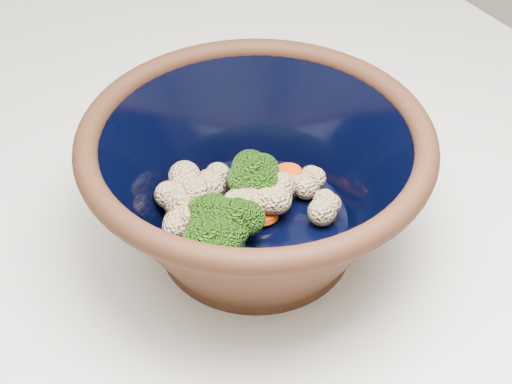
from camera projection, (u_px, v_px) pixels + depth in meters
mixing_bowl at (256, 181)px, 0.62m from camera, size 0.30×0.30×0.13m
vegetable_pile at (234, 203)px, 0.63m from camera, size 0.15×0.14×0.06m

